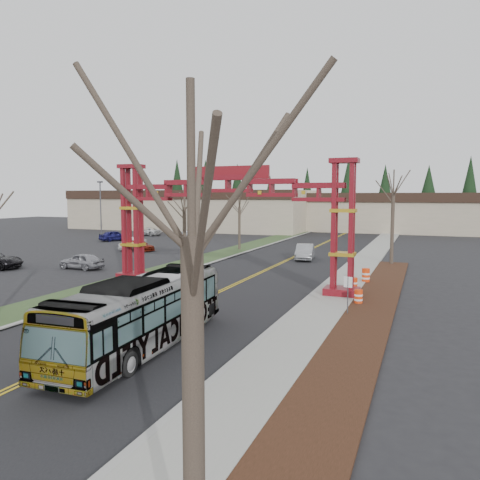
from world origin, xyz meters
The scene contains 32 objects.
ground centered at (0.00, 0.00, 0.00)m, with size 200.00×200.00×0.00m, color black.
road centered at (0.00, 25.00, 0.01)m, with size 12.00×110.00×0.02m, color black.
lane_line_left centered at (-0.12, 25.00, 0.03)m, with size 0.12×100.00×0.01m, color gold.
lane_line_right centered at (0.12, 25.00, 0.03)m, with size 0.12×100.00×0.01m, color gold.
curb_right centered at (6.15, 25.00, 0.07)m, with size 0.30×110.00×0.15m, color #9D9D98.
sidewalk_right centered at (7.60, 25.00, 0.08)m, with size 2.60×110.00×0.14m, color gray.
landscape_strip centered at (10.20, 10.00, 0.06)m, with size 2.60×50.00×0.12m, color black.
grass_median centered at (-8.00, 25.00, 0.04)m, with size 4.00×110.00×0.08m, color #304924.
curb_left centered at (-6.15, 25.00, 0.07)m, with size 0.30×110.00×0.15m, color #9D9D98.
gateway_arch centered at (0.00, 18.00, 5.98)m, with size 18.20×1.60×8.90m.
retail_building_west centered at (-30.00, 71.96, 3.76)m, with size 46.00×22.30×7.50m.
retail_building_east centered at (10.00, 79.95, 3.51)m, with size 38.00×20.30×7.00m.
conifer_treeline centered at (0.25, 92.00, 6.49)m, with size 116.10×5.60×13.00m.
transit_bus centered at (1.80, 4.43, 1.55)m, with size 2.61×11.14×3.10m, color #96999D.
silver_sedan centered at (1.50, 34.43, 0.79)m, with size 1.68×4.81×1.59m, color #A5A8AD.
parked_car_near_a centered at (-15.53, 20.97, 0.72)m, with size 1.71×4.24×1.45m, color #96969C.
parked_car_near_b centered at (-19.91, 35.16, 0.74)m, with size 1.57×4.51×1.49m, color white.
parked_car_mid_a centered at (-18.66, 34.69, 0.61)m, with size 1.72×4.24×1.23m, color maroon.
parked_car_mid_b centered at (-28.96, 43.68, 0.75)m, with size 1.76×4.38×1.49m, color navy.
parked_car_far_a centered at (-19.87, 49.58, 0.64)m, with size 1.36×3.90×1.28m, color #AEAEB6.
parked_car_far_b centered at (-29.51, 53.21, 0.66)m, with size 2.18×4.72×1.31m, color silver.
bare_tree_median_mid centered at (-8.00, 26.26, 5.43)m, with size 3.17×3.17×7.56m.
bare_tree_median_far centered at (-8.00, 40.09, 5.16)m, with size 3.09×3.09×7.23m.
bare_tree_right_near centered at (10.00, -6.62, 5.96)m, with size 3.16×3.16×8.08m.
bare_tree_right_far centered at (10.00, 34.02, 6.71)m, with size 3.34×3.34×8.97m.
light_pole_near centered at (-17.15, 30.14, 5.25)m, with size 0.79×0.39×9.08m.
light_pole_mid centered at (-30.83, 43.15, 4.98)m, with size 0.75×0.37×8.61m.
light_pole_far centered at (-24.07, 57.82, 5.58)m, with size 0.84×0.42×9.64m.
street_sign centered at (9.09, 13.36, 1.54)m, with size 0.48×0.15×2.14m.
barrel_south centered at (9.32, 16.09, 0.46)m, with size 0.50×0.50×0.93m.
barrel_mid centered at (8.51, 19.75, 0.49)m, with size 0.53×0.53×0.99m.
barrel_north centered at (8.88, 23.43, 0.55)m, with size 0.60×0.60×1.11m.
Camera 1 is at (12.92, -12.20, 6.56)m, focal length 35.00 mm.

